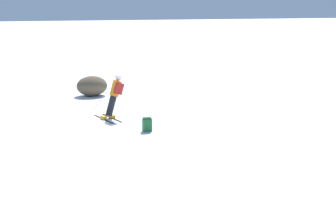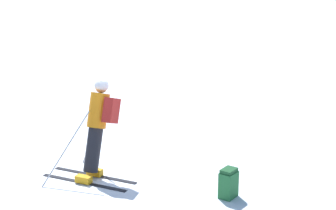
% 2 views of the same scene
% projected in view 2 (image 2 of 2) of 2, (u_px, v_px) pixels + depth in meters
% --- Properties ---
extents(ground_plane, '(300.00, 300.00, 0.00)m').
position_uv_depth(ground_plane, '(126.00, 162.00, 10.74)').
color(ground_plane, white).
extents(skier, '(1.40, 1.73, 1.77)m').
position_uv_depth(skier, '(98.00, 123.00, 9.91)').
color(skier, black).
rests_on(skier, ground).
extents(spare_backpack, '(0.30, 0.23, 0.50)m').
position_uv_depth(spare_backpack, '(228.00, 183.00, 9.15)').
color(spare_backpack, '#236633').
rests_on(spare_backpack, ground).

